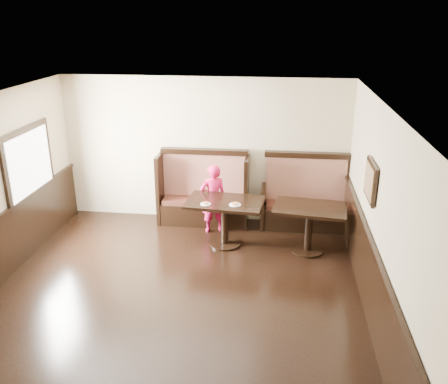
% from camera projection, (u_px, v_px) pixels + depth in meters
% --- Properties ---
extents(ground, '(7.00, 7.00, 0.00)m').
position_uv_depth(ground, '(165.00, 321.00, 6.37)').
color(ground, black).
rests_on(ground, ground).
extents(room_shell, '(7.00, 7.00, 7.00)m').
position_uv_depth(room_shell, '(146.00, 266.00, 6.43)').
color(room_shell, '#C0B08B').
rests_on(room_shell, ground).
extents(booth_main, '(1.75, 0.72, 1.45)m').
position_uv_depth(booth_main, '(204.00, 196.00, 9.24)').
color(booth_main, black).
rests_on(booth_main, ground).
extents(booth_neighbor, '(1.65, 0.72, 1.45)m').
position_uv_depth(booth_neighbor, '(304.00, 203.00, 9.04)').
color(booth_neighbor, black).
rests_on(booth_neighbor, ground).
extents(table_main, '(1.38, 0.93, 0.84)m').
position_uv_depth(table_main, '(225.00, 211.00, 8.26)').
color(table_main, black).
rests_on(table_main, ground).
extents(table_neighbor, '(1.28, 0.93, 0.83)m').
position_uv_depth(table_neighbor, '(309.00, 218.00, 8.04)').
color(table_neighbor, black).
rests_on(table_neighbor, ground).
extents(child, '(0.56, 0.46, 1.32)m').
position_uv_depth(child, '(213.00, 199.00, 8.77)').
color(child, '#D4164F').
rests_on(child, ground).
extents(pizza_plate_left, '(0.18, 0.18, 0.03)m').
position_uv_depth(pizza_plate_left, '(206.00, 204.00, 8.05)').
color(pizza_plate_left, white).
rests_on(pizza_plate_left, table_main).
extents(pizza_plate_right, '(0.20, 0.20, 0.04)m').
position_uv_depth(pizza_plate_right, '(235.00, 204.00, 8.02)').
color(pizza_plate_right, white).
rests_on(pizza_plate_right, table_main).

